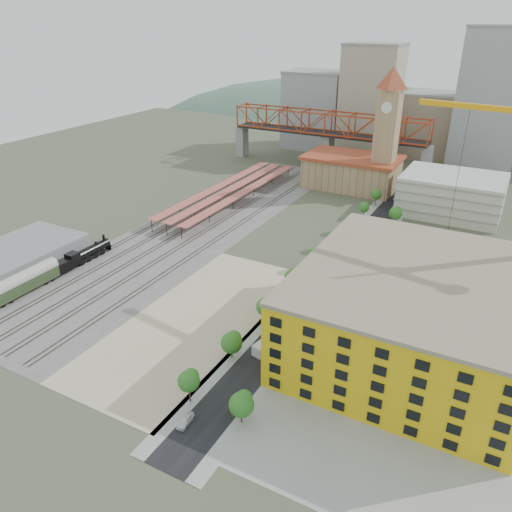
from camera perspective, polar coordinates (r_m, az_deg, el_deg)
The scene contains 32 objects.
ground at distance 140.55m, azimuth 1.92°, elevation -1.52°, with size 400.00×400.00×0.00m, color #474C38.
ballast_strip at distance 171.00m, azimuth -6.27°, elevation 3.51°, with size 36.00×165.00×0.06m, color #605E59.
dirt_lot at distance 118.93m, azimuth -6.71°, elevation -7.23°, with size 28.00×67.00×0.06m, color tan.
street_asphalt at distance 147.74m, azimuth 10.11°, elevation -0.49°, with size 12.00×170.00×0.06m, color black.
sidewalk_west at distance 149.29m, azimuth 8.12°, elevation -0.05°, with size 3.00×170.00×0.04m, color gray.
sidewalk_east at distance 146.38m, azimuth 12.13°, elevation -0.94°, with size 3.00×170.00×0.04m, color gray.
construction_pad at distance 112.84m, azimuth 18.28°, elevation -10.57°, with size 50.00×90.00×0.06m, color gray.
rail_tracks at distance 171.93m, azimuth -6.77°, elevation 3.66°, with size 26.56×160.00×0.18m.
platform_canopies at distance 193.80m, azimuth -2.97°, elevation 7.60°, with size 16.00×80.00×4.12m.
station_hall at distance 211.19m, azimuth 10.88°, elevation 9.48°, with size 38.00×24.00×13.10m.
clock_tower at distance 200.91m, azimuth 14.85°, elevation 14.74°, with size 12.00×12.00×52.00m.
parking_garage at distance 191.84m, azimuth 21.44°, elevation 6.58°, with size 34.00×26.00×14.00m, color silver.
truss_bridge at distance 235.79m, azimuth 8.22°, elevation 14.42°, with size 94.00×9.60×25.60m.
construction_building at distance 108.07m, azimuth 17.42°, elevation -6.19°, with size 44.60×50.60×18.80m.
warehouse at distance 158.92m, azimuth -25.18°, elevation 0.25°, with size 22.00×32.00×5.00m, color gray.
street_trees at distance 139.25m, azimuth 8.75°, elevation -2.11°, with size 15.40×124.40×8.00m.
skyline at distance 262.08m, azimuth 18.21°, elevation 15.46°, with size 133.00×46.00×60.00m.
distant_hills at distance 399.05m, azimuth 24.94°, elevation 2.17°, with size 647.00×264.00×227.00m.
locomotive at distance 151.60m, azimuth -19.22°, elevation 0.00°, with size 3.02×23.30×5.82m.
coach at distance 140.49m, azimuth -24.94°, elevation -2.65°, with size 3.34×19.42×6.09m.
site_trailer_a at distance 108.40m, azimuth 1.62°, elevation -9.90°, with size 2.46×9.33×2.55m, color silver.
site_trailer_b at distance 115.25m, azimuth 3.71°, elevation -7.52°, with size 2.50×9.52×2.60m, color silver.
site_trailer_c at distance 119.88m, azimuth 4.94°, elevation -6.07°, with size 2.66×10.12×2.77m, color silver.
site_trailer_d at distance 130.43m, azimuth 7.25°, elevation -3.47°, with size 2.25×8.55×2.34m, color silver.
car_0 at distance 92.51m, azimuth -8.09°, elevation -18.13°, with size 1.72×4.26×1.45m, color white.
car_1 at distance 115.09m, azimuth 1.90°, elevation -7.89°, with size 1.45×4.17×1.37m, color #A8A9AE.
car_2 at distance 140.58m, azimuth 7.76°, elevation -1.42°, with size 2.42×5.25×1.46m, color black.
car_3 at distance 148.14m, azimuth 9.02°, elevation -0.03°, with size 2.01×4.94×1.43m, color navy.
car_4 at distance 112.03m, azimuth 4.38°, elevation -8.97°, with size 1.78×4.44×1.51m, color silver.
car_5 at distance 114.72m, azimuth 5.11°, elevation -8.10°, with size 1.51×4.34×1.43m, color gray.
car_6 at distance 135.27m, azimuth 9.46°, elevation -2.73°, with size 2.20×4.77×1.33m, color black.
car_7 at distance 170.94m, azimuth 14.10°, elevation 3.08°, with size 1.87×4.60×1.34m, color navy.
Camera 1 is at (55.15, -111.98, 64.61)m, focal length 35.00 mm.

